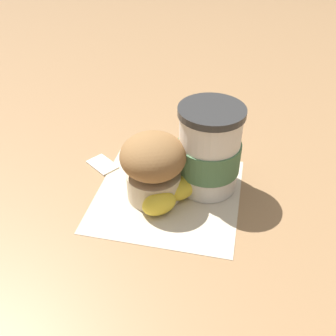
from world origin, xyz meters
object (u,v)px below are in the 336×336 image
object	(u,v)px
coffee_cup	(209,151)
muffin	(153,165)
sugar_packet	(102,164)
banana	(181,175)

from	to	relation	value
coffee_cup	muffin	xyz separation A→B (m)	(0.06, -0.06, -0.01)
sugar_packet	banana	bearing A→B (deg)	96.35
coffee_cup	sugar_packet	xyz separation A→B (m)	(0.03, -0.17, -0.06)
banana	sugar_packet	size ratio (longest dim) A/B	3.96
coffee_cup	muffin	distance (m)	0.08
coffee_cup	banana	bearing A→B (deg)	-63.49
coffee_cup	muffin	bearing A→B (deg)	-45.64
banana	coffee_cup	bearing A→B (deg)	116.51
coffee_cup	sugar_packet	bearing A→B (deg)	-79.25
banana	muffin	bearing A→B (deg)	-31.27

